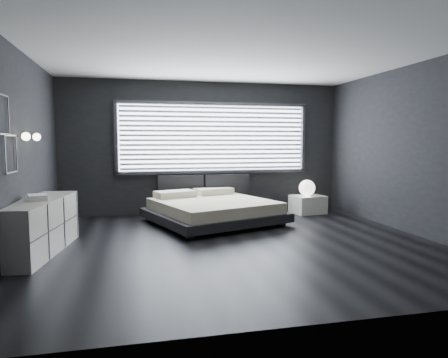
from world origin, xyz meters
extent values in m
plane|color=black|center=(0.00, 0.00, 0.00)|extent=(6.00, 6.00, 0.00)
plane|color=white|center=(0.00, 0.00, 2.80)|extent=(6.00, 6.00, 0.00)
cube|color=black|center=(0.00, 2.75, 1.40)|extent=(6.00, 0.04, 2.80)
cube|color=black|center=(0.00, -2.75, 1.40)|extent=(6.00, 0.04, 2.80)
cube|color=black|center=(-3.00, 0.00, 1.40)|extent=(0.04, 5.50, 2.80)
cube|color=black|center=(3.00, 0.00, 1.40)|extent=(0.04, 5.50, 2.80)
cube|color=white|center=(0.20, 2.73, 1.61)|extent=(4.00, 0.02, 1.38)
cube|color=#47474C|center=(-1.84, 2.70, 1.61)|extent=(0.06, 0.08, 1.48)
cube|color=#47474C|center=(2.24, 2.70, 1.61)|extent=(0.06, 0.08, 1.48)
cube|color=#47474C|center=(0.20, 2.70, 2.34)|extent=(4.14, 0.08, 0.06)
cube|color=#47474C|center=(0.20, 2.70, 0.88)|extent=(4.14, 0.08, 0.06)
cube|color=silver|center=(0.20, 2.67, 1.61)|extent=(3.94, 0.03, 1.32)
cube|color=black|center=(-0.54, 2.64, 0.57)|extent=(0.96, 0.16, 0.52)
cube|color=black|center=(0.46, 2.64, 0.57)|extent=(0.96, 0.16, 0.52)
cylinder|color=silver|center=(-2.95, 0.05, 1.60)|extent=(0.10, 0.02, 0.02)
sphere|color=#FFE5B7|center=(-2.88, 0.05, 1.60)|extent=(0.11, 0.11, 0.11)
cylinder|color=silver|center=(-2.95, 0.65, 1.60)|extent=(0.10, 0.02, 0.02)
sphere|color=#FFE5B7|center=(-2.88, 0.65, 1.60)|extent=(0.11, 0.11, 0.11)
cube|color=#47474C|center=(-2.98, -0.55, 2.08)|extent=(0.01, 0.46, 0.02)
cube|color=#47474C|center=(-2.98, -0.55, 1.62)|extent=(0.01, 0.46, 0.02)
cube|color=#47474C|center=(-2.98, -0.32, 1.85)|extent=(0.01, 0.02, 0.46)
cube|color=#47474C|center=(-2.98, -0.30, 1.61)|extent=(0.01, 0.46, 0.02)
cube|color=#47474C|center=(-2.98, -0.30, 1.15)|extent=(0.01, 0.46, 0.02)
cube|color=#47474C|center=(-2.98, -0.07, 1.38)|extent=(0.01, 0.02, 0.46)
cube|color=#47474C|center=(-2.98, -0.53, 1.38)|extent=(0.01, 0.02, 0.46)
cube|color=black|center=(-0.65, 0.45, 0.04)|extent=(0.15, 0.15, 0.08)
cube|color=black|center=(1.12, 1.07, 0.04)|extent=(0.15, 0.15, 0.08)
cube|color=black|center=(-1.20, 2.03, 0.04)|extent=(0.15, 0.15, 0.08)
cube|color=black|center=(0.57, 2.65, 0.04)|extent=(0.15, 0.15, 0.08)
cube|color=black|center=(-0.04, 1.55, 0.16)|extent=(2.73, 2.67, 0.16)
cube|color=beige|center=(-0.04, 1.55, 0.34)|extent=(2.46, 2.46, 0.20)
cube|color=beige|center=(-0.71, 2.13, 0.50)|extent=(0.86, 0.64, 0.13)
cube|color=beige|center=(0.13, 2.42, 0.50)|extent=(0.86, 0.64, 0.13)
cube|color=silver|center=(2.14, 2.15, 0.19)|extent=(0.73, 0.64, 0.38)
sphere|color=white|center=(2.10, 2.12, 0.55)|extent=(0.34, 0.34, 0.34)
cube|color=silver|center=(-2.78, 0.08, 0.37)|extent=(0.79, 1.92, 0.75)
cube|color=#47474C|center=(-2.52, 0.04, 0.37)|extent=(0.28, 1.83, 0.73)
cube|color=white|center=(-2.78, 0.05, 0.77)|extent=(0.34, 0.40, 0.04)
cube|color=white|center=(-2.77, 0.03, 0.80)|extent=(0.31, 0.37, 0.03)
camera|label=1|loc=(-1.47, -5.73, 1.53)|focal=32.00mm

